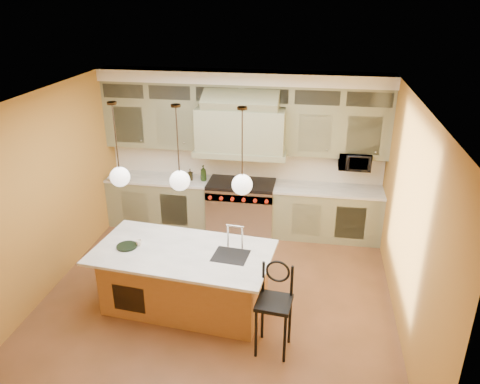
% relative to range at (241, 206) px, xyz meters
% --- Properties ---
extents(floor, '(5.00, 5.00, 0.00)m').
position_rel_range_xyz_m(floor, '(0.00, -2.14, -0.49)').
color(floor, brown).
rests_on(floor, ground).
extents(ceiling, '(5.00, 5.00, 0.00)m').
position_rel_range_xyz_m(ceiling, '(0.00, -2.14, 2.41)').
color(ceiling, white).
rests_on(ceiling, wall_back).
extents(wall_back, '(5.00, 0.00, 5.00)m').
position_rel_range_xyz_m(wall_back, '(0.00, 0.36, 0.96)').
color(wall_back, '#AE7930').
rests_on(wall_back, ground).
extents(wall_front, '(5.00, 0.00, 5.00)m').
position_rel_range_xyz_m(wall_front, '(0.00, -4.64, 0.96)').
color(wall_front, '#AE7930').
rests_on(wall_front, ground).
extents(wall_left, '(0.00, 5.00, 5.00)m').
position_rel_range_xyz_m(wall_left, '(-2.50, -2.14, 0.96)').
color(wall_left, '#AE7930').
rests_on(wall_left, ground).
extents(wall_right, '(0.00, 5.00, 5.00)m').
position_rel_range_xyz_m(wall_right, '(2.50, -2.14, 0.96)').
color(wall_right, '#AE7930').
rests_on(wall_right, ground).
extents(back_cabinetry, '(5.00, 0.77, 2.90)m').
position_rel_range_xyz_m(back_cabinetry, '(0.00, 0.09, 0.94)').
color(back_cabinetry, gray).
rests_on(back_cabinetry, floor).
extents(range, '(1.20, 0.74, 0.96)m').
position_rel_range_xyz_m(range, '(0.00, 0.00, 0.00)').
color(range, silver).
rests_on(range, floor).
extents(kitchen_island, '(2.50, 1.50, 1.35)m').
position_rel_range_xyz_m(kitchen_island, '(-0.39, -2.40, -0.01)').
color(kitchen_island, '#996536').
rests_on(kitchen_island, floor).
extents(counter_stool, '(0.45, 0.45, 1.18)m').
position_rel_range_xyz_m(counter_stool, '(0.90, -3.04, 0.19)').
color(counter_stool, black).
rests_on(counter_stool, floor).
extents(microwave, '(0.54, 0.37, 0.30)m').
position_rel_range_xyz_m(microwave, '(1.95, 0.11, 0.96)').
color(microwave, black).
rests_on(microwave, back_cabinetry).
extents(oil_bottle_a, '(0.13, 0.13, 0.29)m').
position_rel_range_xyz_m(oil_bottle_a, '(-0.70, 0.01, 0.60)').
color(oil_bottle_a, black).
rests_on(oil_bottle_a, back_cabinetry).
extents(oil_bottle_b, '(0.11, 0.11, 0.21)m').
position_rel_range_xyz_m(oil_bottle_b, '(-0.95, 0.01, 0.56)').
color(oil_bottle_b, black).
rests_on(oil_bottle_b, back_cabinetry).
extents(fruit_bowl, '(0.30, 0.30, 0.07)m').
position_rel_range_xyz_m(fruit_bowl, '(-2.30, -0.22, 0.49)').
color(fruit_bowl, silver).
rests_on(fruit_bowl, back_cabinetry).
extents(cup, '(0.10, 0.10, 0.08)m').
position_rel_range_xyz_m(cup, '(-1.03, -2.40, 0.48)').
color(cup, white).
rests_on(cup, kitchen_island).
extents(pendant_left, '(0.26, 0.26, 1.11)m').
position_rel_range_xyz_m(pendant_left, '(-1.20, -2.39, 1.46)').
color(pendant_left, '#2D2319').
rests_on(pendant_left, ceiling).
extents(pendant_center, '(0.26, 0.26, 1.11)m').
position_rel_range_xyz_m(pendant_center, '(-0.40, -2.39, 1.46)').
color(pendant_center, '#2D2319').
rests_on(pendant_center, ceiling).
extents(pendant_right, '(0.26, 0.26, 1.11)m').
position_rel_range_xyz_m(pendant_right, '(0.40, -2.39, 1.46)').
color(pendant_right, '#2D2319').
rests_on(pendant_right, ceiling).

